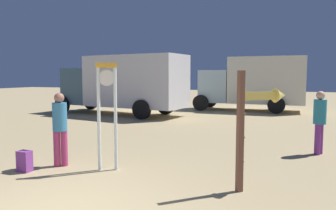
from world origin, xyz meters
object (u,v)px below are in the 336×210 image
box_truck_far (124,83)px  backpack (25,161)px  standing_clock (107,107)px  box_truck_near (255,82)px  arrow_sign (257,114)px  person_near_clock (60,125)px  person_distant (320,119)px

box_truck_far → backpack: bearing=-72.1°
standing_clock → box_truck_near: box_truck_near is taller
arrow_sign → backpack: arrow_sign is taller
arrow_sign → person_near_clock: (-4.22, -0.10, -0.43)m
box_truck_near → arrow_sign: bearing=-82.3°
arrow_sign → box_truck_far: 11.80m
backpack → box_truck_near: bearing=78.6°
backpack → person_near_clock: bearing=56.9°
person_distant → arrow_sign: bearing=-109.5°
backpack → box_truck_near: (2.84, 14.06, 1.42)m
person_near_clock → person_distant: person_near_clock is taller
arrow_sign → box_truck_near: box_truck_near is taller
standing_clock → box_truck_near: bearing=84.5°
standing_clock → person_distant: size_ratio=1.40×
arrow_sign → person_distant: 3.50m
arrow_sign → standing_clock: bearing=179.3°
standing_clock → person_distant: bearing=37.4°
person_near_clock → box_truck_far: size_ratio=0.22×
standing_clock → box_truck_far: bearing=117.7°
arrow_sign → backpack: (-4.63, -0.73, -1.13)m
arrow_sign → person_near_clock: size_ratio=1.28×
person_near_clock → box_truck_near: 13.67m
standing_clock → box_truck_near: 13.36m
person_near_clock → box_truck_far: bearing=111.3°
person_near_clock → box_truck_far: (-3.52, 9.00, 0.73)m
person_distant → box_truck_far: (-8.90, 5.62, 0.74)m
person_distant → box_truck_far: bearing=147.7°
person_distant → box_truck_far: size_ratio=0.22×
box_truck_near → person_near_clock: bearing=-100.3°
backpack → box_truck_far: 10.22m
person_near_clock → backpack: size_ratio=3.71×
arrow_sign → box_truck_far: box_truck_far is taller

